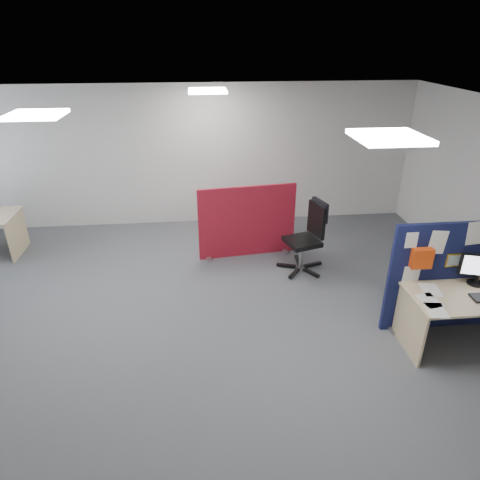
{
  "coord_description": "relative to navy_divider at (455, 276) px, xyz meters",
  "views": [
    {
      "loc": [
        0.3,
        -4.66,
        3.51
      ],
      "look_at": [
        0.81,
        0.46,
        1.0
      ],
      "focal_mm": 32.0,
      "sensor_mm": 36.0,
      "label": 1
    }
  ],
  "objects": [
    {
      "name": "floor",
      "position": [
        -3.46,
        0.33,
        -0.75
      ],
      "size": [
        9.0,
        9.0,
        0.0
      ],
      "primitive_type": "plane",
      "color": "#52555A",
      "rests_on": "ground"
    },
    {
      "name": "ceiling",
      "position": [
        -3.46,
        0.33,
        1.95
      ],
      "size": [
        9.0,
        7.0,
        0.02
      ],
      "primitive_type": "cube",
      "color": "white",
      "rests_on": "wall_back"
    },
    {
      "name": "wall_back",
      "position": [
        -3.46,
        3.83,
        0.6
      ],
      "size": [
        9.0,
        0.02,
        2.7
      ],
      "primitive_type": "cube",
      "color": "silver",
      "rests_on": "floor"
    },
    {
      "name": "ceiling_lights",
      "position": [
        -3.12,
        0.99,
        1.92
      ],
      "size": [
        4.1,
        4.1,
        0.04
      ],
      "color": "white",
      "rests_on": "ceiling"
    },
    {
      "name": "navy_divider",
      "position": [
        0.0,
        0.0,
        0.0
      ],
      "size": [
        1.81,
        0.3,
        1.51
      ],
      "color": "#0D1833",
      "rests_on": "floor"
    },
    {
      "name": "main_desk",
      "position": [
        0.12,
        -0.35,
        -0.2
      ],
      "size": [
        1.74,
        0.78,
        0.73
      ],
      "color": "#D0B885",
      "rests_on": "floor"
    },
    {
      "name": "monitor_main",
      "position": [
        0.16,
        -0.17,
        0.2
      ],
      "size": [
        0.45,
        0.19,
        0.41
      ],
      "rotation": [
        0.0,
        0.0,
        -0.31
      ],
      "color": "black",
      "rests_on": "main_desk"
    },
    {
      "name": "red_divider",
      "position": [
        -2.37,
        2.25,
        -0.14
      ],
      "size": [
        1.66,
        0.3,
        1.25
      ],
      "rotation": [
        0.0,
        0.0,
        0.12
      ],
      "color": "maroon",
      "rests_on": "floor"
    },
    {
      "name": "office_chair",
      "position": [
        -1.45,
        1.67,
        -0.1
      ],
      "size": [
        0.76,
        0.73,
        1.15
      ],
      "rotation": [
        0.0,
        0.0,
        0.29
      ],
      "color": "black",
      "rests_on": "floor"
    },
    {
      "name": "desk_papers",
      "position": [
        -0.25,
        -0.5,
        -0.02
      ],
      "size": [
        1.47,
        0.73,
        0.0
      ],
      "color": "white",
      "rests_on": "main_desk"
    }
  ]
}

